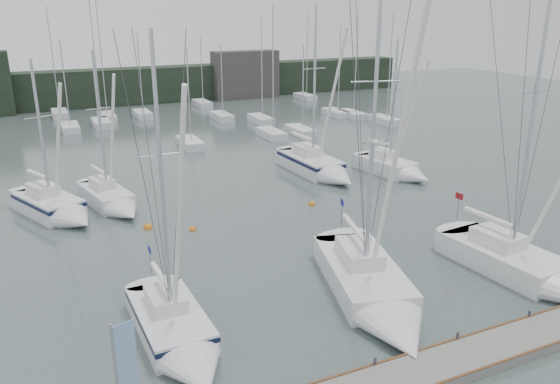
{
  "coord_description": "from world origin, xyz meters",
  "views": [
    {
      "loc": [
        -12.52,
        -18.26,
        13.12
      ],
      "look_at": [
        -1.73,
        5.0,
        4.43
      ],
      "focal_mm": 35.0,
      "sensor_mm": 36.0,
      "label": 1
    }
  ],
  "objects_px": {
    "sailboat_near_center": "(377,298)",
    "buoy_b": "(312,204)",
    "buoy_a": "(193,230)",
    "buoy_c": "(148,228)",
    "sailboat_near_right": "(536,273)",
    "sailboat_mid_a": "(58,209)",
    "sailboat_near_left": "(180,339)",
    "sailboat_mid_b": "(114,202)",
    "sailboat_mid_e": "(398,170)",
    "dock_banner": "(124,380)",
    "sailboat_mid_d": "(321,168)"
  },
  "relations": [
    {
      "from": "sailboat_mid_a",
      "to": "buoy_a",
      "type": "relative_size",
      "value": 23.8
    },
    {
      "from": "sailboat_mid_d",
      "to": "sailboat_mid_e",
      "type": "bearing_deg",
      "value": -29.91
    },
    {
      "from": "sailboat_mid_a",
      "to": "dock_banner",
      "type": "height_order",
      "value": "sailboat_mid_a"
    },
    {
      "from": "sailboat_near_center",
      "to": "buoy_b",
      "type": "relative_size",
      "value": 33.04
    },
    {
      "from": "sailboat_mid_e",
      "to": "dock_banner",
      "type": "height_order",
      "value": "sailboat_mid_e"
    },
    {
      "from": "sailboat_near_left",
      "to": "sailboat_mid_e",
      "type": "height_order",
      "value": "sailboat_near_left"
    },
    {
      "from": "buoy_b",
      "to": "dock_banner",
      "type": "bearing_deg",
      "value": -130.93
    },
    {
      "from": "sailboat_near_center",
      "to": "buoy_a",
      "type": "height_order",
      "value": "sailboat_near_center"
    },
    {
      "from": "sailboat_mid_b",
      "to": "buoy_a",
      "type": "height_order",
      "value": "sailboat_mid_b"
    },
    {
      "from": "sailboat_near_left",
      "to": "sailboat_mid_d",
      "type": "distance_m",
      "value": 25.15
    },
    {
      "from": "sailboat_near_center",
      "to": "sailboat_mid_e",
      "type": "xyz_separation_m",
      "value": [
        13.43,
        16.6,
        0.0
      ]
    },
    {
      "from": "sailboat_near_left",
      "to": "sailboat_mid_e",
      "type": "bearing_deg",
      "value": 33.71
    },
    {
      "from": "sailboat_mid_e",
      "to": "buoy_b",
      "type": "bearing_deg",
      "value": -172.73
    },
    {
      "from": "sailboat_near_right",
      "to": "sailboat_mid_d",
      "type": "height_order",
      "value": "sailboat_near_right"
    },
    {
      "from": "sailboat_mid_d",
      "to": "buoy_c",
      "type": "distance_m",
      "value": 16.14
    },
    {
      "from": "sailboat_mid_a",
      "to": "sailboat_mid_e",
      "type": "distance_m",
      "value": 25.87
    },
    {
      "from": "sailboat_mid_a",
      "to": "dock_banner",
      "type": "distance_m",
      "value": 22.94
    },
    {
      "from": "buoy_b",
      "to": "sailboat_near_center",
      "type": "bearing_deg",
      "value": -105.94
    },
    {
      "from": "sailboat_near_center",
      "to": "sailboat_mid_d",
      "type": "xyz_separation_m",
      "value": [
        7.77,
        19.41,
        0.09
      ]
    },
    {
      "from": "buoy_b",
      "to": "buoy_c",
      "type": "height_order",
      "value": "buoy_c"
    },
    {
      "from": "sailboat_near_left",
      "to": "sailboat_mid_a",
      "type": "bearing_deg",
      "value": 99.22
    },
    {
      "from": "buoy_a",
      "to": "sailboat_near_right",
      "type": "bearing_deg",
      "value": -45.69
    },
    {
      "from": "sailboat_mid_d",
      "to": "sailboat_mid_e",
      "type": "distance_m",
      "value": 6.32
    },
    {
      "from": "buoy_c",
      "to": "dock_banner",
      "type": "distance_m",
      "value": 19.45
    },
    {
      "from": "sailboat_mid_a",
      "to": "buoy_b",
      "type": "bearing_deg",
      "value": -39.61
    },
    {
      "from": "sailboat_mid_b",
      "to": "buoy_b",
      "type": "bearing_deg",
      "value": -33.45
    },
    {
      "from": "buoy_a",
      "to": "sailboat_near_left",
      "type": "bearing_deg",
      "value": -108.43
    },
    {
      "from": "sailboat_near_left",
      "to": "buoy_b",
      "type": "relative_size",
      "value": 25.6
    },
    {
      "from": "sailboat_near_right",
      "to": "sailboat_near_center",
      "type": "bearing_deg",
      "value": 166.51
    },
    {
      "from": "sailboat_mid_b",
      "to": "dock_banner",
      "type": "xyz_separation_m",
      "value": [
        -3.0,
        -23.06,
        2.62
      ]
    },
    {
      "from": "dock_banner",
      "to": "sailboat_mid_e",
      "type": "bearing_deg",
      "value": 23.99
    },
    {
      "from": "sailboat_mid_a",
      "to": "buoy_b",
      "type": "distance_m",
      "value": 16.94
    },
    {
      "from": "sailboat_mid_a",
      "to": "sailboat_mid_e",
      "type": "height_order",
      "value": "sailboat_mid_e"
    },
    {
      "from": "sailboat_near_right",
      "to": "sailboat_mid_a",
      "type": "distance_m",
      "value": 28.66
    },
    {
      "from": "sailboat_near_center",
      "to": "sailboat_near_left",
      "type": "bearing_deg",
      "value": -169.08
    },
    {
      "from": "dock_banner",
      "to": "sailboat_mid_b",
      "type": "bearing_deg",
      "value": 66.7
    },
    {
      "from": "sailboat_near_left",
      "to": "sailboat_near_right",
      "type": "bearing_deg",
      "value": -7.95
    },
    {
      "from": "sailboat_near_left",
      "to": "sailboat_mid_b",
      "type": "distance_m",
      "value": 17.86
    },
    {
      "from": "buoy_c",
      "to": "sailboat_mid_b",
      "type": "bearing_deg",
      "value": 107.44
    },
    {
      "from": "sailboat_mid_d",
      "to": "dock_banner",
      "type": "relative_size",
      "value": 3.08
    },
    {
      "from": "sailboat_near_left",
      "to": "sailboat_near_center",
      "type": "distance_m",
      "value": 9.04
    },
    {
      "from": "sailboat_mid_d",
      "to": "sailboat_near_right",
      "type": "bearing_deg",
      "value": -91.25
    },
    {
      "from": "sailboat_mid_e",
      "to": "dock_banner",
      "type": "relative_size",
      "value": 2.5
    },
    {
      "from": "buoy_a",
      "to": "buoy_c",
      "type": "bearing_deg",
      "value": 148.82
    },
    {
      "from": "sailboat_mid_b",
      "to": "buoy_b",
      "type": "xyz_separation_m",
      "value": [
        12.74,
        -4.91,
        -0.52
      ]
    },
    {
      "from": "buoy_b",
      "to": "sailboat_near_left",
      "type": "bearing_deg",
      "value": -134.9
    },
    {
      "from": "sailboat_mid_d",
      "to": "sailboat_near_center",
      "type": "bearing_deg",
      "value": -115.34
    },
    {
      "from": "sailboat_mid_d",
      "to": "buoy_a",
      "type": "height_order",
      "value": "sailboat_mid_d"
    },
    {
      "from": "buoy_a",
      "to": "buoy_c",
      "type": "distance_m",
      "value": 2.88
    },
    {
      "from": "sailboat_near_right",
      "to": "buoy_c",
      "type": "relative_size",
      "value": 26.94
    }
  ]
}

